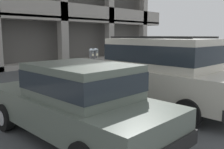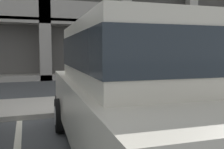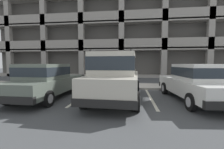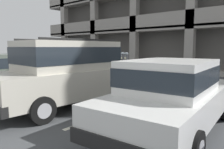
% 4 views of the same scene
% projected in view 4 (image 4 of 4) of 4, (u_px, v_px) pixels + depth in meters
% --- Properties ---
extents(ground_plane, '(80.00, 80.00, 0.10)m').
position_uv_depth(ground_plane, '(118.00, 94.00, 8.63)').
color(ground_plane, '#444749').
extents(sidewalk, '(40.00, 2.20, 0.12)m').
position_uv_depth(sidewalk, '(137.00, 87.00, 9.58)').
color(sidewalk, '#ADA89E').
rests_on(sidewalk, ground_plane).
extents(parking_stall_lines, '(12.76, 4.80, 0.01)m').
position_uv_depth(parking_stall_lines, '(129.00, 107.00, 6.54)').
color(parking_stall_lines, silver).
rests_on(parking_stall_lines, ground_plane).
extents(silver_suv, '(2.16, 4.86, 2.03)m').
position_uv_depth(silver_suv, '(70.00, 71.00, 6.67)').
color(silver_suv, beige).
rests_on(silver_suv, ground_plane).
extents(red_sedan, '(1.91, 4.51, 1.54)m').
position_uv_depth(red_sedan, '(19.00, 72.00, 8.67)').
color(red_sedan, '#5B665B').
rests_on(red_sedan, ground_plane).
extents(dark_hatchback, '(2.15, 4.62, 1.54)m').
position_uv_depth(dark_hatchback, '(172.00, 94.00, 4.63)').
color(dark_hatchback, silver).
rests_on(dark_hatchback, ground_plane).
extents(parking_meter_near, '(0.35, 0.12, 1.48)m').
position_uv_depth(parking_meter_near, '(124.00, 62.00, 8.72)').
color(parking_meter_near, '#595B60').
rests_on(parking_meter_near, sidewalk).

